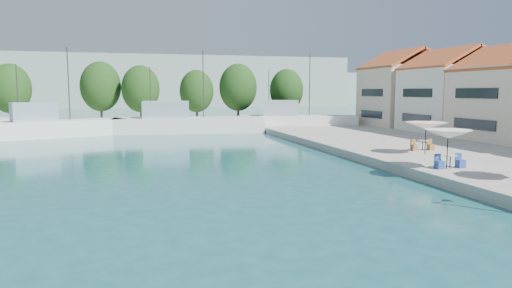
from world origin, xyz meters
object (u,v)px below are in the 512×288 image
object	(u,v)px
trawler_02	(53,127)
trawler_03	(185,124)
umbrella_white	(448,134)
umbrella_cream	(426,126)
trawler_04	(295,121)

from	to	relation	value
trawler_02	trawler_03	world-z (taller)	same
trawler_03	umbrella_white	size ratio (longest dim) A/B	6.84
trawler_02	trawler_03	bearing A→B (deg)	-13.29
trawler_03	umbrella_cream	size ratio (longest dim) A/B	6.35
trawler_02	umbrella_cream	distance (m)	38.53
trawler_02	trawler_04	xyz separation A→B (m)	(29.01, 2.85, -0.00)
trawler_02	trawler_04	distance (m)	29.15
trawler_03	umbrella_cream	distance (m)	31.06
trawler_03	umbrella_cream	bearing A→B (deg)	-57.70
trawler_03	trawler_04	world-z (taller)	same
umbrella_white	umbrella_cream	xyz separation A→B (m)	(2.63, 5.72, 0.00)
trawler_03	umbrella_white	bearing A→B (deg)	-65.66
trawler_02	umbrella_white	size ratio (longest dim) A/B	5.60
umbrella_cream	trawler_02	bearing A→B (deg)	137.26
trawler_02	trawler_04	world-z (taller)	same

